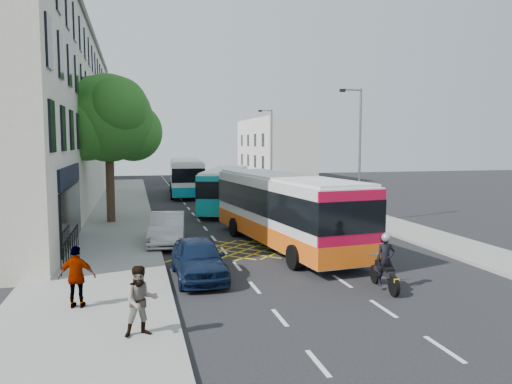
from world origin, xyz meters
TOP-DOWN VIEW (x-y plane):
  - ground at (0.00, 0.00)m, footprint 120.00×120.00m
  - pavement_left at (-8.50, 15.00)m, footprint 5.00×70.00m
  - pavement_right at (7.50, 15.00)m, footprint 3.00×70.00m
  - terrace_main at (-14.00, 24.49)m, footprint 8.30×45.00m
  - terrace_far at (-14.00, 55.00)m, footprint 8.00×20.00m
  - building_right at (11.00, 48.00)m, footprint 6.00×18.00m
  - street_tree at (-8.51, 14.97)m, footprint 6.30×5.70m
  - lamp_near at (6.20, 12.00)m, footprint 1.45×0.15m
  - lamp_far at (6.20, 32.00)m, footprint 1.45×0.15m
  - railings at (-9.70, 5.30)m, footprint 0.08×5.60m
  - bus_near at (-0.28, 6.13)m, footprint 4.25×12.30m
  - bus_mid at (-0.73, 19.12)m, footprint 5.49×10.99m
  - bus_far at (-2.38, 30.84)m, footprint 3.47×11.96m
  - motorbike at (0.96, -1.26)m, footprint 0.69×2.18m
  - parked_car_blue at (-4.90, 1.63)m, footprint 1.79×4.36m
  - parked_car_silver at (-5.60, 8.02)m, footprint 2.11×4.79m
  - red_hatchback at (5.50, 20.52)m, footprint 1.74×4.09m
  - distant_car_grey at (-1.39, 45.25)m, footprint 2.31×4.90m
  - distant_car_silver at (3.45, 36.22)m, footprint 1.69×4.10m
  - distant_car_dark at (4.11, 45.17)m, footprint 1.51×4.21m
  - pedestrian_near at (-7.00, -3.79)m, footprint 0.96×0.81m
  - pedestrian_far at (-8.76, -1.18)m, footprint 1.11×0.60m

SIDE VIEW (x-z plane):
  - ground at x=0.00m, z-range 0.00..0.00m
  - pavement_left at x=-8.50m, z-range 0.00..0.15m
  - pavement_right at x=7.50m, z-range 0.00..0.15m
  - red_hatchback at x=5.50m, z-range 0.00..1.18m
  - distant_car_grey at x=-1.39m, z-range 0.00..1.35m
  - distant_car_dark at x=4.11m, z-range 0.00..1.38m
  - distant_car_silver at x=3.45m, z-range 0.00..1.39m
  - railings at x=-9.70m, z-range 0.15..1.29m
  - parked_car_blue at x=-4.90m, z-range 0.00..1.48m
  - parked_car_silver at x=-5.60m, z-range 0.00..1.53m
  - motorbike at x=0.96m, z-range -0.06..1.87m
  - pedestrian_near at x=-7.00m, z-range 0.15..1.91m
  - pedestrian_far at x=-8.76m, z-range 0.15..1.96m
  - bus_mid at x=-0.73m, z-range 0.08..3.10m
  - bus_far at x=-2.38m, z-range 0.09..3.41m
  - bus_near at x=-0.28m, z-range 0.09..3.48m
  - building_right at x=11.00m, z-range 0.00..8.00m
  - lamp_near at x=6.20m, z-range 0.62..8.62m
  - lamp_far at x=6.20m, z-range 0.62..8.62m
  - terrace_far at x=-14.00m, z-range 0.00..10.00m
  - street_tree at x=-8.51m, z-range 1.89..10.69m
  - terrace_main at x=-14.00m, z-range 0.01..13.51m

